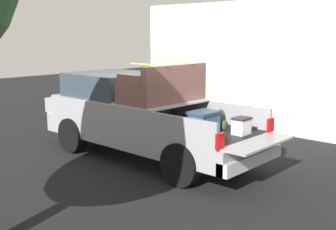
% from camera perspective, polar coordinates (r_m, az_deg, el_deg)
% --- Properties ---
extents(ground_plane, '(40.00, 40.00, 0.00)m').
position_cam_1_polar(ground_plane, '(9.82, -2.60, -5.87)').
color(ground_plane, black).
extents(pickup_truck, '(6.05, 2.06, 2.23)m').
position_cam_1_polar(pickup_truck, '(9.85, -4.21, 0.07)').
color(pickup_truck, gray).
rests_on(pickup_truck, ground_plane).
extents(building_facade, '(8.41, 0.36, 3.83)m').
position_cam_1_polar(building_facade, '(12.86, 11.73, 6.61)').
color(building_facade, silver).
rests_on(building_facade, ground_plane).
extents(trash_can, '(0.60, 0.60, 0.98)m').
position_cam_1_polar(trash_can, '(14.14, -3.62, 1.38)').
color(trash_can, '#2D2D33').
rests_on(trash_can, ground_plane).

